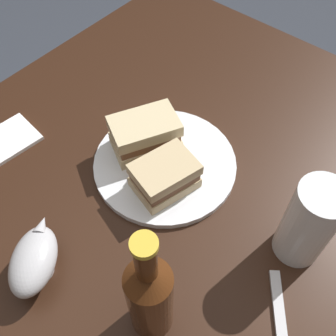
{
  "coord_description": "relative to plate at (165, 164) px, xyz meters",
  "views": [
    {
      "loc": [
        -0.31,
        -0.25,
        1.37
      ],
      "look_at": [
        0.02,
        0.02,
        0.79
      ],
      "focal_mm": 42.47,
      "sensor_mm": 36.0,
      "label": 1
    }
  ],
  "objects": [
    {
      "name": "ground_plane",
      "position": [
        -0.03,
        -0.04,
        -0.76
      ],
      "size": [
        6.0,
        6.0,
        0.0
      ],
      "primitive_type": "plane",
      "color": "#333842"
    },
    {
      "name": "dining_table",
      "position": [
        -0.03,
        -0.04,
        -0.39
      ],
      "size": [
        1.1,
        0.96,
        0.76
      ],
      "primitive_type": "cube",
      "color": "black",
      "rests_on": "ground"
    },
    {
      "name": "plate",
      "position": [
        0.0,
        0.0,
        0.0
      ],
      "size": [
        0.27,
        0.27,
        0.01
      ],
      "primitive_type": "cylinder",
      "color": "white",
      "rests_on": "dining_table"
    },
    {
      "name": "sandwich_half_left",
      "position": [
        0.01,
        0.05,
        0.04
      ],
      "size": [
        0.15,
        0.13,
        0.07
      ],
      "color": "beige",
      "rests_on": "plate"
    },
    {
      "name": "sandwich_half_right",
      "position": [
        -0.04,
        -0.03,
        0.04
      ],
      "size": [
        0.12,
        0.1,
        0.06
      ],
      "color": "#CCB284",
      "rests_on": "plate"
    },
    {
      "name": "potato_wedge_front",
      "position": [
        -0.05,
        0.01,
        0.02
      ],
      "size": [
        0.04,
        0.04,
        0.02
      ],
      "primitive_type": "cube",
      "rotation": [
        0.0,
        0.0,
        0.71
      ],
      "color": "#B77F33",
      "rests_on": "plate"
    },
    {
      "name": "potato_wedge_middle",
      "position": [
        -0.06,
        0.01,
        0.01
      ],
      "size": [
        0.04,
        0.04,
        0.01
      ],
      "primitive_type": "cube",
      "rotation": [
        0.0,
        0.0,
        1.0
      ],
      "color": "#B77F33",
      "rests_on": "plate"
    },
    {
      "name": "potato_wedge_back",
      "position": [
        -0.06,
        -0.0,
        0.02
      ],
      "size": [
        0.03,
        0.05,
        0.02
      ],
      "primitive_type": "cube",
      "rotation": [
        0.0,
        0.0,
        4.89
      ],
      "color": "#B77F33",
      "rests_on": "plate"
    },
    {
      "name": "pint_glass",
      "position": [
        0.01,
        -0.27,
        0.06
      ],
      "size": [
        0.08,
        0.08,
        0.16
      ],
      "color": "white",
      "rests_on": "dining_table"
    },
    {
      "name": "gravy_boat",
      "position": [
        -0.29,
        0.02,
        0.03
      ],
      "size": [
        0.13,
        0.12,
        0.07
      ],
      "color": "#B7B7BC",
      "rests_on": "dining_table"
    },
    {
      "name": "cider_bottle",
      "position": [
        -0.23,
        -0.17,
        0.09
      ],
      "size": [
        0.06,
        0.06,
        0.26
      ],
      "color": "#47230F",
      "rests_on": "dining_table"
    },
    {
      "name": "napkin",
      "position": [
        -0.15,
        0.28,
        -0.0
      ],
      "size": [
        0.12,
        0.1,
        0.01
      ],
      "primitive_type": "cube",
      "rotation": [
        0.0,
        0.0,
        -0.11
      ],
      "color": "white",
      "rests_on": "dining_table"
    },
    {
      "name": "fork",
      "position": [
        -0.12,
        -0.32,
        -0.0
      ],
      "size": [
        0.15,
        0.12,
        0.01
      ],
      "primitive_type": "cube",
      "rotation": [
        0.0,
        0.0,
        0.65
      ],
      "color": "silver",
      "rests_on": "dining_table"
    }
  ]
}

